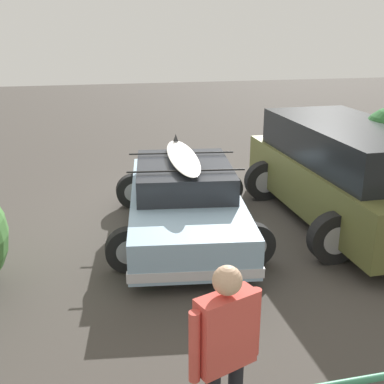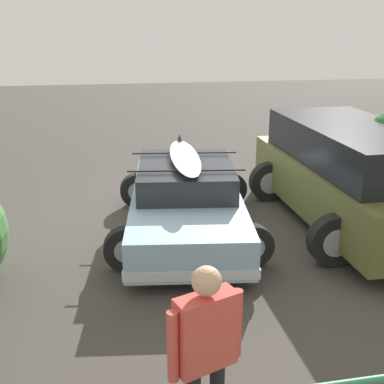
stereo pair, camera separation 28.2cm
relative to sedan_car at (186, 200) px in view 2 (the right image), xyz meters
name	(u,v)px [view 2 (the right image)]	position (x,y,z in m)	size (l,w,h in m)	color
ground_plane	(186,222)	(-0.06, -0.44, -0.60)	(44.00, 44.00, 0.02)	#423D38
sedan_car	(186,200)	(0.00, 0.00, 0.00)	(2.81, 4.42, 1.48)	#8CADC6
suv_car	(350,174)	(-2.91, 0.12, 0.35)	(2.78, 4.99, 1.81)	brown
person_bystander	(206,346)	(0.57, 4.54, 0.45)	(0.64, 0.36, 1.74)	black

